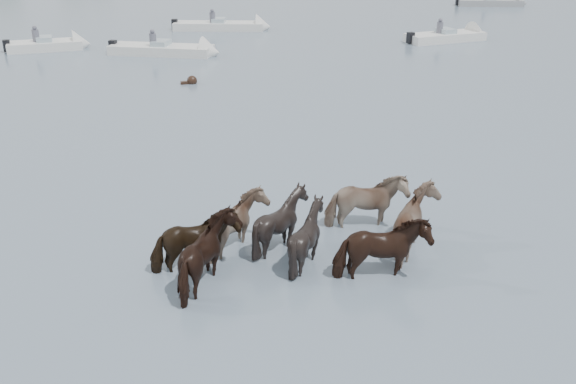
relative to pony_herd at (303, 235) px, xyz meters
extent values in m
plane|color=slate|center=(-2.08, -0.64, -0.54)|extent=(400.00, 400.00, 0.00)
imported|color=black|center=(-2.24, 0.22, -0.02)|extent=(1.90, 1.11, 1.51)
imported|color=gray|center=(-1.23, 0.73, -0.03)|extent=(1.70, 1.83, 1.49)
imported|color=black|center=(-0.32, 0.60, 0.00)|extent=(1.58, 1.45, 1.56)
imported|color=#7B6453|center=(1.81, 0.97, 0.00)|extent=(1.93, 1.02, 1.57)
imported|color=black|center=(-2.02, -0.51, 0.02)|extent=(1.54, 1.74, 1.60)
imported|color=black|center=(0.03, -0.17, -0.02)|extent=(1.56, 1.44, 1.51)
imported|color=black|center=(1.23, -1.20, 0.01)|extent=(1.93, 1.01, 1.58)
imported|color=#9C816A|center=(2.48, -0.38, 0.03)|extent=(1.63, 1.82, 1.61)
sphere|color=black|center=(-0.07, 15.83, -0.42)|extent=(0.44, 0.44, 0.44)
cube|color=black|center=(-0.32, 15.83, -0.52)|extent=(0.50, 0.22, 0.18)
cube|color=silver|center=(-6.64, 25.48, -0.34)|extent=(3.90, 1.79, 0.55)
cone|color=silver|center=(-4.72, 25.58, -0.34)|extent=(0.98, 1.64, 1.60)
cube|color=#99ADB7|center=(-6.64, 25.48, 0.01)|extent=(0.86, 1.16, 0.35)
cube|color=black|center=(-8.55, 25.38, -0.19)|extent=(0.37, 0.37, 0.60)
cylinder|color=#595966|center=(-7.04, 25.48, 0.21)|extent=(0.36, 0.36, 0.70)
sphere|color=#595966|center=(-7.04, 25.48, 0.66)|extent=(0.24, 0.24, 0.24)
cube|color=silver|center=(-0.70, 22.51, -0.34)|extent=(5.54, 3.81, 0.55)
cone|color=silver|center=(1.72, 21.33, -0.34)|extent=(1.51, 1.83, 1.60)
cube|color=#99ADB7|center=(-0.70, 22.51, 0.01)|extent=(1.21, 1.36, 0.35)
cube|color=black|center=(-3.11, 23.70, -0.19)|extent=(0.47, 0.47, 0.60)
cylinder|color=#595966|center=(-1.10, 22.51, 0.21)|extent=(0.36, 0.36, 0.70)
sphere|color=#595966|center=(-1.10, 22.51, 0.66)|extent=(0.24, 0.24, 0.24)
cube|color=silver|center=(3.63, 29.37, -0.34)|extent=(5.91, 3.29, 0.55)
cone|color=silver|center=(6.33, 28.49, -0.34)|extent=(1.35, 1.80, 1.60)
cube|color=#99ADB7|center=(3.63, 29.37, 0.01)|extent=(1.11, 1.31, 0.35)
cube|color=black|center=(0.92, 30.26, -0.19)|extent=(0.44, 0.44, 0.60)
cylinder|color=#595966|center=(3.23, 29.37, 0.21)|extent=(0.36, 0.36, 0.70)
sphere|color=#595966|center=(3.23, 29.37, 0.66)|extent=(0.24, 0.24, 0.24)
cube|color=silver|center=(15.52, 21.78, -0.34)|extent=(4.86, 2.10, 0.55)
cone|color=silver|center=(17.86, 22.03, -0.34)|extent=(1.07, 1.69, 1.60)
cube|color=#99ADB7|center=(15.52, 21.78, 0.01)|extent=(0.92, 1.20, 0.35)
cube|color=black|center=(13.17, 21.53, -0.19)|extent=(0.39, 0.39, 0.60)
cylinder|color=#595966|center=(15.12, 21.78, 0.21)|extent=(0.36, 0.36, 0.70)
sphere|color=#595966|center=(15.12, 21.78, 0.66)|extent=(0.24, 0.24, 0.24)
cube|color=gray|center=(26.84, 34.84, -0.34)|extent=(5.33, 3.13, 0.55)
cone|color=gray|center=(29.25, 34.03, -0.34)|extent=(1.36, 1.80, 1.60)
cube|color=black|center=(24.43, 35.65, -0.19)|extent=(0.44, 0.44, 0.60)
camera|label=1|loc=(-3.55, -11.05, 6.12)|focal=39.04mm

